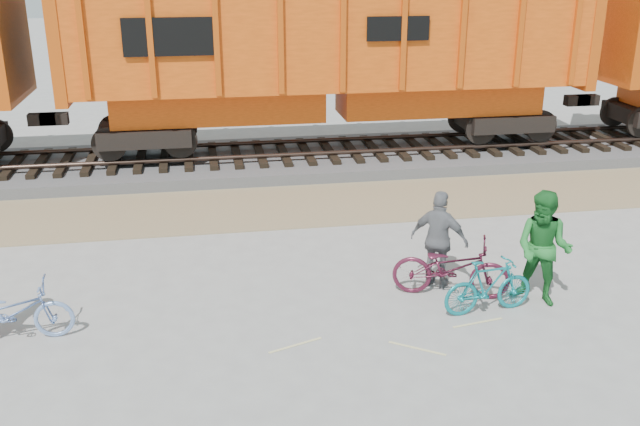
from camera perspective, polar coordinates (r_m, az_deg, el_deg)
The scene contains 10 objects.
ground at distance 11.86m, azimuth 2.33°, elevation -8.19°, with size 120.00×120.00×0.00m, color #9E9E99.
gravel_strip at distance 16.82m, azimuth -1.53°, elevation 0.63°, with size 120.00×3.00×0.02m, color #97835E.
ballast_bed at distance 20.09m, azimuth -2.97°, elevation 4.29°, with size 120.00×4.00×0.30m, color slate.
track at distance 20.00m, azimuth -2.98°, elevation 5.18°, with size 120.00×2.60×0.24m.
hopper_car_center at distance 19.71m, azimuth 0.90°, elevation 12.50°, with size 14.00×3.13×4.65m.
bicycle_blue at distance 11.90m, azimuth -23.41°, elevation -7.30°, with size 0.63×1.80×0.95m, color #7E9FD9.
bicycle_teal at distance 12.07m, azimuth 13.34°, elevation -5.72°, with size 0.44×1.57×0.95m, color #107982.
bicycle_maroon at distance 12.48m, azimuth 10.44°, elevation -4.33°, with size 0.70×2.00×1.05m, color #4E172B.
person_man at distance 12.43m, azimuth 17.44°, elevation -2.73°, with size 0.96×0.75×1.98m, color #1E6D2A.
person_woman at distance 12.65m, azimuth 9.51°, elevation -2.13°, with size 1.04×0.43×1.78m, color slate.
Camera 1 is at (-2.22, -10.20, 5.62)m, focal length 40.00 mm.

